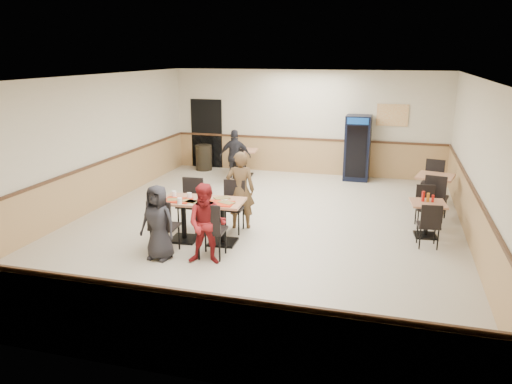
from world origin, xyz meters
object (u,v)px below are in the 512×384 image
(diner_man_opposite, at_px, (240,190))
(side_table_near, at_px, (427,214))
(pepsi_cooler, at_px, (357,148))
(trash_bin, at_px, (204,158))
(diner_woman_left, at_px, (158,223))
(main_table, at_px, (203,214))
(back_table, at_px, (244,158))
(diner_woman_right, at_px, (207,224))
(side_table_far, at_px, (434,187))
(lone_diner, at_px, (235,157))

(diner_man_opposite, xyz_separation_m, side_table_near, (3.63, 0.47, -0.33))
(pepsi_cooler, xyz_separation_m, trash_bin, (-4.57, -0.04, -0.52))
(trash_bin, bearing_deg, diner_woman_left, -75.13)
(diner_woman_left, relative_size, diner_man_opposite, 0.83)
(main_table, height_order, back_table, main_table)
(diner_woman_left, bearing_deg, diner_man_opposite, 71.02)
(diner_woman_right, bearing_deg, diner_woman_left, 174.01)
(side_table_far, bearing_deg, main_table, -143.19)
(lone_diner, bearing_deg, diner_woman_right, 91.32)
(diner_woman_left, height_order, back_table, diner_woman_left)
(trash_bin, bearing_deg, lone_diner, -40.93)
(side_table_far, relative_size, back_table, 1.17)
(lone_diner, relative_size, side_table_far, 1.60)
(diner_woman_right, relative_size, back_table, 1.77)
(side_table_far, bearing_deg, diner_woman_left, -138.63)
(lone_diner, xyz_separation_m, trash_bin, (-1.40, 1.22, -0.35))
(side_table_far, bearing_deg, diner_woman_right, -133.12)
(diner_woman_right, height_order, lone_diner, lone_diner)
(lone_diner, xyz_separation_m, side_table_near, (4.86, -2.99, -0.27))
(diner_woman_left, relative_size, back_table, 1.68)
(main_table, distance_m, diner_woman_right, 1.02)
(diner_man_opposite, bearing_deg, diner_woman_right, 76.48)
(diner_woman_right, distance_m, trash_bin, 7.05)
(back_table, height_order, pepsi_cooler, pepsi_cooler)
(main_table, xyz_separation_m, lone_diner, (-0.79, 4.42, 0.19))
(diner_woman_left, height_order, lone_diner, lone_diner)
(diner_man_opposite, bearing_deg, pepsi_cooler, -125.67)
(trash_bin, bearing_deg, side_table_near, -33.86)
(lone_diner, bearing_deg, pepsi_cooler, -169.99)
(back_table, bearing_deg, lone_diner, -90.00)
(main_table, height_order, diner_man_opposite, diner_man_opposite)
(diner_woman_left, bearing_deg, pepsi_cooler, 72.70)
(diner_woman_right, relative_size, side_table_far, 1.52)
(diner_woman_left, bearing_deg, side_table_far, 47.15)
(diner_man_opposite, bearing_deg, lone_diner, -83.71)
(lone_diner, height_order, side_table_near, lone_diner)
(main_table, relative_size, diner_woman_left, 1.19)
(diner_woman_right, bearing_deg, trash_bin, 102.73)
(side_table_near, bearing_deg, diner_woman_right, -147.25)
(main_table, bearing_deg, side_table_near, 16.22)
(main_table, relative_size, back_table, 2.01)
(diner_woman_right, xyz_separation_m, lone_diner, (-1.22, 5.32, 0.04))
(main_table, xyz_separation_m, pepsi_cooler, (2.38, 5.67, 0.36))
(side_table_near, xyz_separation_m, trash_bin, (-6.26, 4.20, -0.07))
(trash_bin, bearing_deg, back_table, -14.02)
(back_table, distance_m, trash_bin, 1.45)
(diner_woman_left, height_order, trash_bin, diner_woman_left)
(lone_diner, bearing_deg, side_table_near, 136.81)
(side_table_near, bearing_deg, back_table, 141.61)
(diner_woman_left, bearing_deg, trash_bin, 110.65)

